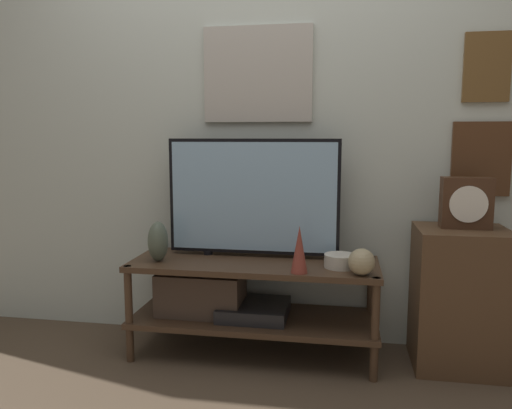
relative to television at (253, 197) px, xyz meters
The scene contains 10 objects.
ground_plane 0.92m from the television, 86.52° to the right, with size 12.00×12.00×0.00m, color #4C3D2D.
wall_back 0.55m from the television, 80.85° to the left, with size 6.40×0.08×2.70m.
media_console 0.53m from the television, 128.01° to the right, with size 1.29×0.47×0.51m.
television is the anchor object (origin of this frame).
vase_slim_bronze 0.45m from the television, 45.89° to the right, with size 0.08×0.08×0.23m.
vase_urn_stoneware 0.56m from the television, 158.66° to the right, with size 0.10×0.13×0.21m.
vase_round_glass 0.69m from the television, 25.64° to the right, with size 0.13×0.13×0.13m.
vase_wide_bowl 0.57m from the television, 17.96° to the right, with size 0.16×0.16×0.07m.
side_table 1.17m from the television, ahead, with size 0.44×0.39×0.71m.
mantel_clock 1.08m from the television, ahead, with size 0.24×0.11×0.25m.
Camera 1 is at (0.45, -2.24, 1.16)m, focal length 35.00 mm.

